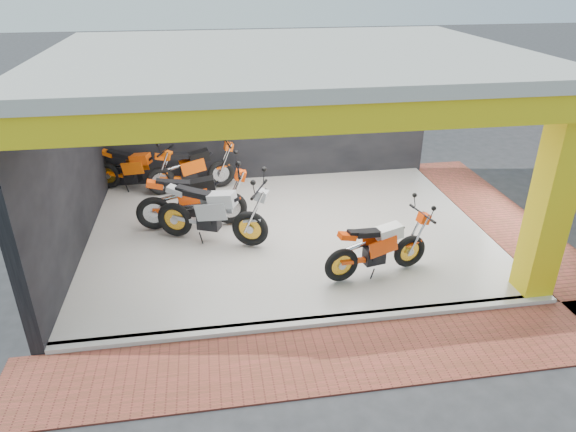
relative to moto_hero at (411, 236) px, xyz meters
name	(u,v)px	position (x,y,z in m)	size (l,w,h in m)	color
ground	(305,288)	(-1.94, -0.22, -0.74)	(80.00, 80.00, 0.00)	#2D2D30
showroom_floor	(287,232)	(-1.94, 1.78, -0.69)	(8.00, 6.00, 0.10)	silver
showroom_ceiling	(287,55)	(-1.94, 1.78, 2.86)	(8.40, 6.40, 0.20)	beige
back_wall	(268,113)	(-1.94, 4.88, 1.01)	(8.20, 0.20, 3.50)	black
left_wall	(65,166)	(-6.04, 1.78, 1.01)	(0.20, 6.20, 3.50)	black
corner_column	(552,200)	(1.81, -0.97, 1.01)	(0.50, 0.50, 3.50)	yellow
header_beam_front	(324,117)	(-1.94, -1.22, 2.56)	(8.40, 0.30, 0.40)	yellow
header_beam_right	(494,66)	(2.06, 1.78, 2.56)	(0.30, 6.40, 0.40)	yellow
floor_kerb	(317,322)	(-1.94, -1.24, -0.69)	(8.00, 0.20, 0.10)	silver
paver_front	(329,358)	(-1.94, -2.02, -0.72)	(9.00, 1.40, 0.03)	#9C4133
paver_right	(501,218)	(2.86, 1.78, -0.72)	(1.40, 7.00, 0.03)	#9C4133
moto_hero	(411,236)	(0.00, 0.00, 0.00)	(2.08, 0.77, 1.27)	#FF440A
moto_row_a	(250,212)	(-2.75, 1.21, 0.11)	(2.43, 0.90, 1.48)	#9EA1A6
moto_row_b	(229,193)	(-3.08, 2.22, 0.10)	(2.39, 0.89, 1.46)	#F7460A
moto_row_c	(160,168)	(-4.60, 4.10, 0.02)	(2.16, 0.80, 1.32)	#F25A0A
moto_row_d	(220,161)	(-3.19, 4.28, 0.05)	(2.23, 0.83, 1.36)	#DF4C09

